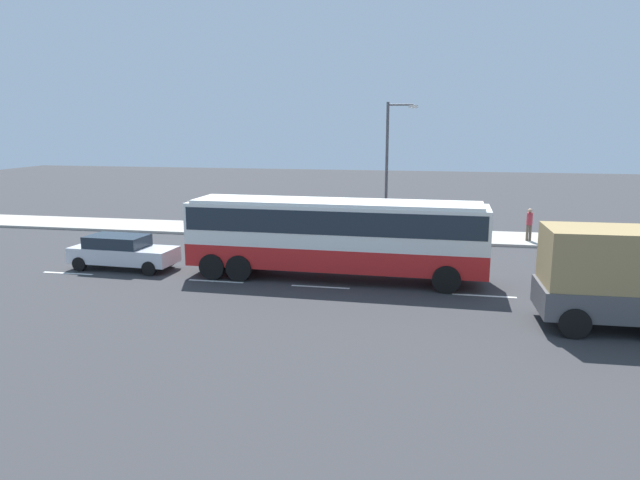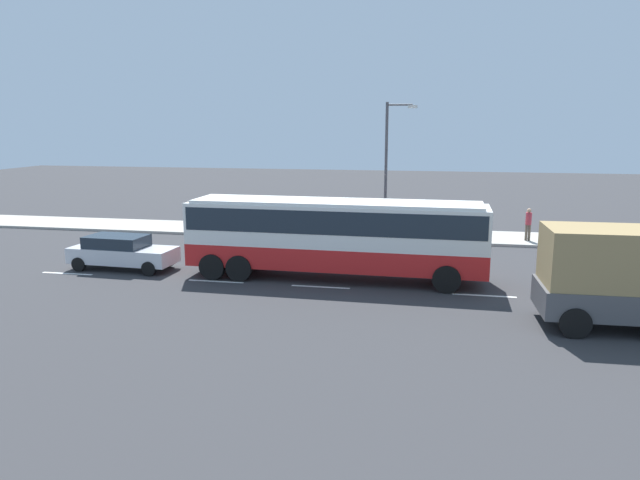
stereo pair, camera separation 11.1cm
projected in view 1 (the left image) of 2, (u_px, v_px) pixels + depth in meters
ground_plane at (380, 277)px, 25.49m from camera, size 120.00×120.00×0.00m
sidewalk_curb at (396, 235)px, 34.75m from camera, size 80.00×4.00×0.15m
lane_centreline at (322, 287)px, 23.88m from camera, size 36.53×0.16×0.01m
coach_bus at (335, 231)px, 24.80m from camera, size 12.54×2.95×3.34m
car_silver_hatch at (122, 251)px, 26.75m from camera, size 4.84×2.08×1.53m
pedestrian_near_curb at (529, 222)px, 32.43m from camera, size 0.32×0.32×1.79m
pedestrian_at_crossing at (479, 225)px, 32.51m from camera, size 0.32×0.32×1.53m
street_lamp at (390, 163)px, 32.27m from camera, size 1.68×0.24×7.48m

